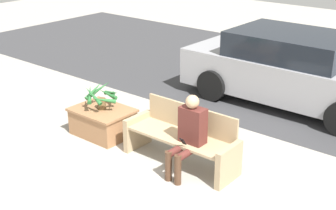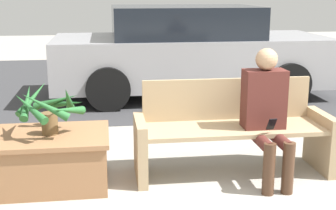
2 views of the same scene
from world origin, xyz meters
name	(u,v)px [view 1 (image 1 of 2)]	position (x,y,z in m)	size (l,w,h in m)	color
ground_plane	(142,187)	(0.00, 0.00, 0.00)	(30.00, 30.00, 0.00)	#9E998E
road_surface	(308,84)	(0.00, 5.62, 0.00)	(20.00, 6.00, 0.01)	#38383A
bench	(182,138)	(-0.01, 0.95, 0.42)	(1.85, 0.59, 0.88)	tan
person_seated	(189,132)	(0.25, 0.75, 0.66)	(0.38, 0.62, 1.21)	#51231E
planter_box	(103,121)	(-1.69, 0.86, 0.26)	(1.02, 0.78, 0.48)	#936642
potted_plant	(102,96)	(-1.69, 0.86, 0.72)	(0.63, 0.64, 0.47)	brown
parked_car	(294,69)	(0.18, 4.33, 0.72)	(4.39, 1.98, 1.45)	#99999E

